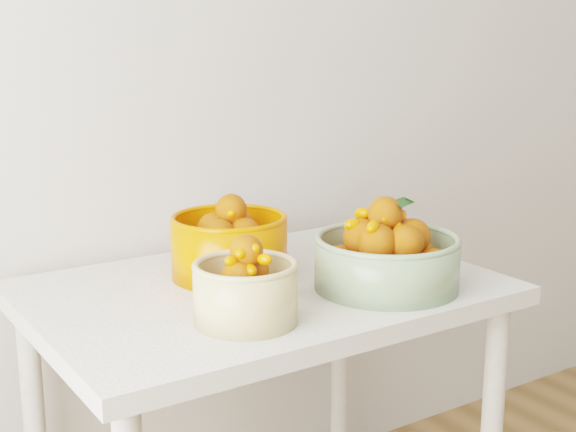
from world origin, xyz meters
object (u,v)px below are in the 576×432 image
object	(u,v)px
table	(263,325)
bowl_green	(387,256)
bowl_cream	(246,289)
bowl_orange	(230,244)

from	to	relation	value
table	bowl_green	world-z (taller)	bowl_green
bowl_cream	bowl_green	world-z (taller)	bowl_green
table	bowl_cream	xyz separation A→B (m)	(-0.15, -0.18, 0.16)
bowl_cream	bowl_orange	size ratio (longest dim) A/B	0.78
table	bowl_orange	bearing A→B (deg)	108.67
bowl_green	table	bearing A→B (deg)	141.73
bowl_green	bowl_orange	distance (m)	0.36
table	bowl_cream	bearing A→B (deg)	-128.88
bowl_cream	bowl_green	bearing A→B (deg)	2.49
bowl_cream	bowl_orange	bearing A→B (deg)	66.69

